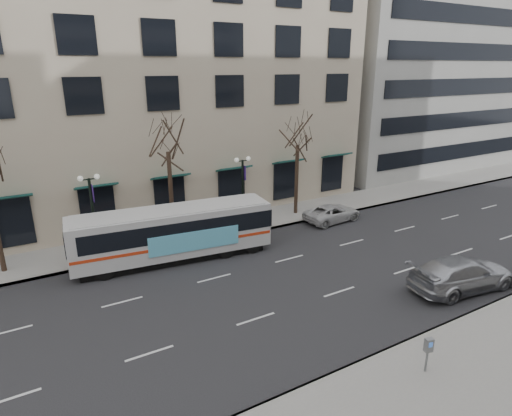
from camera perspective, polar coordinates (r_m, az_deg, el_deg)
ground at (r=22.16m, az=-3.06°, el=-11.74°), size 160.00×160.00×0.00m
sidewalk_far at (r=31.46m, az=-2.41°, el=-2.13°), size 80.00×4.00×0.15m
building_hotel at (r=38.70m, az=-21.39°, el=18.58°), size 40.00×20.00×24.00m
building_office at (r=56.03m, az=18.33°, el=24.17°), size 25.00×20.00×35.00m
tree_far_mid at (r=27.64m, az=-11.75°, el=9.29°), size 3.60×3.60×8.55m
tree_far_right at (r=32.24m, az=5.62°, el=9.98°), size 3.60×3.60×8.06m
lamp_post_left at (r=26.87m, az=-20.88°, el=-0.54°), size 1.22×0.45×5.21m
lamp_post_right at (r=29.89m, az=-1.76°, el=2.56°), size 1.22×0.45×5.21m
city_bus at (r=25.92m, az=-10.84°, el=-3.13°), size 11.96×3.84×3.19m
silver_car at (r=24.91m, az=25.79°, el=-7.87°), size 6.22×3.17×1.73m
white_pickup at (r=32.53m, az=10.15°, el=-0.65°), size 4.71×2.42×1.27m
pay_station at (r=17.88m, az=22.00°, el=-16.89°), size 0.35×0.27×1.44m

